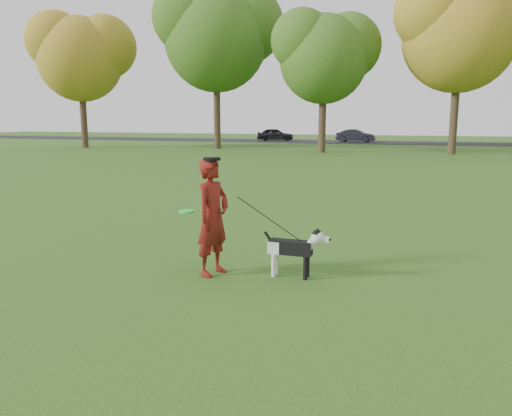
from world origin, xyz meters
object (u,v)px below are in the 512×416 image
(man, at_px, (213,217))
(car_mid, at_px, (356,136))
(car_left, at_px, (275,134))
(dog, at_px, (296,247))

(man, relative_size, car_mid, 0.48)
(car_left, distance_m, car_mid, 7.74)
(dog, xyz_separation_m, car_left, (-12.06, 40.33, 0.18))
(man, distance_m, car_mid, 40.69)
(man, height_order, dog, man)
(man, xyz_separation_m, dog, (1.16, 0.23, -0.39))
(man, relative_size, car_left, 0.47)
(dog, bearing_deg, man, -168.89)
(dog, bearing_deg, car_left, 106.65)
(dog, distance_m, car_left, 42.10)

